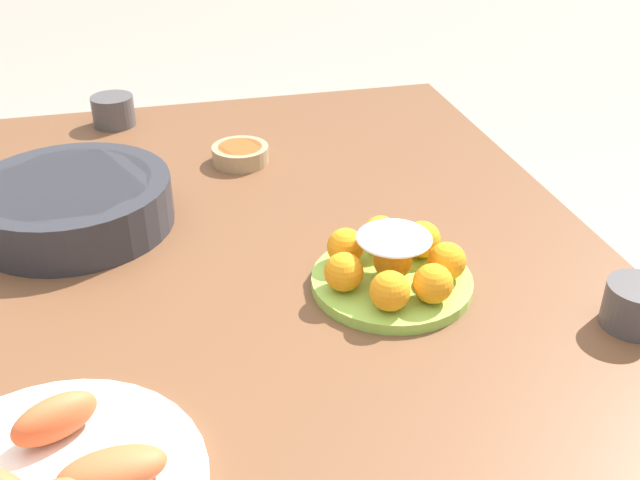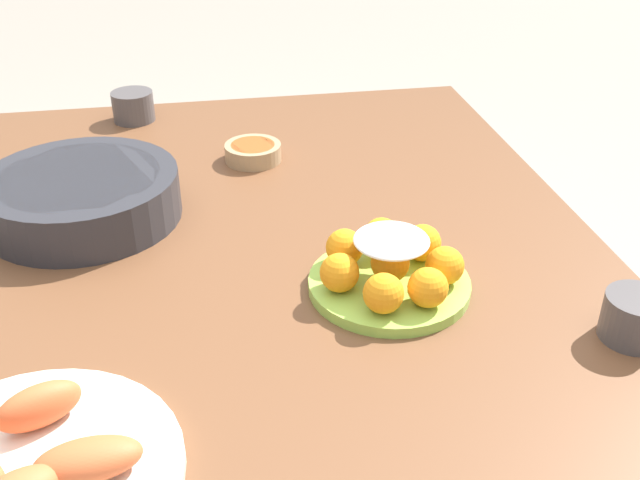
{
  "view_description": "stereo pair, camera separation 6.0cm",
  "coord_description": "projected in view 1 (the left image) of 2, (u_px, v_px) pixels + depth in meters",
  "views": [
    {
      "loc": [
        -0.99,
        0.14,
        1.37
      ],
      "look_at": [
        -0.08,
        -0.08,
        0.81
      ],
      "focal_mm": 42.0,
      "sensor_mm": 36.0,
      "label": 1
    },
    {
      "loc": [
        -1.0,
        0.08,
        1.37
      ],
      "look_at": [
        -0.08,
        -0.08,
        0.81
      ],
      "focal_mm": 42.0,
      "sensor_mm": 36.0,
      "label": 2
    }
  ],
  "objects": [
    {
      "name": "sauce_bowl",
      "position": [
        240.0,
        154.0,
        1.4
      ],
      "size": [
        0.11,
        0.11,
        0.03
      ],
      "color": "tan",
      "rests_on": "dining_table"
    },
    {
      "name": "cake_plate",
      "position": [
        393.0,
        266.0,
        1.04
      ],
      "size": [
        0.23,
        0.23,
        0.09
      ],
      "color": "#99CC4C",
      "rests_on": "dining_table"
    },
    {
      "name": "dining_table",
      "position": [
        258.0,
        293.0,
        1.21
      ],
      "size": [
        1.27,
        1.06,
        0.77
      ],
      "color": "brown",
      "rests_on": "ground_plane"
    },
    {
      "name": "cup_far",
      "position": [
        113.0,
        111.0,
        1.55
      ],
      "size": [
        0.09,
        0.09,
        0.06
      ],
      "color": "#4C4747",
      "rests_on": "dining_table"
    },
    {
      "name": "serving_bowl",
      "position": [
        72.0,
        202.0,
        1.18
      ],
      "size": [
        0.31,
        0.31,
        0.08
      ],
      "color": "#2D2D33",
      "rests_on": "dining_table"
    },
    {
      "name": "cup_near",
      "position": [
        636.0,
        306.0,
        0.96
      ],
      "size": [
        0.08,
        0.08,
        0.06
      ],
      "color": "#4C4747",
      "rests_on": "dining_table"
    }
  ]
}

